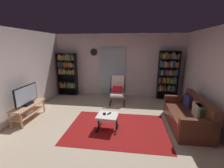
{
  "coord_description": "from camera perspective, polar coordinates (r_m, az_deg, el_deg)",
  "views": [
    {
      "loc": [
        0.6,
        -3.59,
        2.13
      ],
      "look_at": [
        0.01,
        0.9,
        0.98
      ],
      "focal_mm": 24.5,
      "sensor_mm": 36.0,
      "label": 1
    }
  ],
  "objects": [
    {
      "name": "glass_door_panel",
      "position": [
        6.56,
        0.12,
        4.78
      ],
      "size": [
        1.1,
        0.01,
        2.0
      ],
      "primitive_type": "cube",
      "color": "silver"
    },
    {
      "name": "bookshelf_near_tv",
      "position": [
        6.94,
        -16.26,
        4.32
      ],
      "size": [
        0.8,
        0.3,
        1.81
      ],
      "color": "black",
      "rests_on": "ground"
    },
    {
      "name": "ottoman",
      "position": [
        4.02,
        -1.69,
        -12.32
      ],
      "size": [
        0.55,
        0.52,
        0.4
      ],
      "color": "white",
      "rests_on": "ground"
    },
    {
      "name": "lounge_armchair",
      "position": [
        5.73,
        2.09,
        -1.93
      ],
      "size": [
        0.58,
        0.67,
        1.02
      ],
      "color": "black",
      "rests_on": "ground"
    },
    {
      "name": "bookshelf_near_sofa",
      "position": [
        6.5,
        20.12,
        3.66
      ],
      "size": [
        0.78,
        0.3,
        1.93
      ],
      "color": "black",
      "rests_on": "ground"
    },
    {
      "name": "tv_stand",
      "position": [
        5.15,
        -28.85,
        -8.43
      ],
      "size": [
        0.42,
        1.15,
        0.45
      ],
      "color": "tan",
      "rests_on": "ground"
    },
    {
      "name": "wall_left",
      "position": [
        4.94,
        -34.57,
        2.05
      ],
      "size": [
        0.06,
        6.0,
        2.6
      ],
      "primitive_type": "cube",
      "color": "silver",
      "rests_on": "ground"
    },
    {
      "name": "television",
      "position": [
        5.03,
        -29.3,
        -3.87
      ],
      "size": [
        0.2,
        0.92,
        0.57
      ],
      "color": "black",
      "rests_on": "tv_stand"
    },
    {
      "name": "cell_phone",
      "position": [
        4.03,
        -2.85,
        -11.07
      ],
      "size": [
        0.09,
        0.15,
        0.01
      ],
      "primitive_type": "cube",
      "rotation": [
        0.0,
        0.0,
        0.15
      ],
      "color": "black",
      "rests_on": "ottoman"
    },
    {
      "name": "area_rug",
      "position": [
        4.2,
        1.93,
        -16.18
      ],
      "size": [
        2.56,
        1.82,
        0.01
      ],
      "primitive_type": "cube",
      "color": "maroon",
      "rests_on": "ground"
    },
    {
      "name": "wall_back",
      "position": [
        6.57,
        2.23,
        6.98
      ],
      "size": [
        5.6,
        0.06,
        2.6
      ],
      "primitive_type": "cube",
      "color": "silver",
      "rests_on": "ground"
    },
    {
      "name": "ground_plane",
      "position": [
        4.21,
        -1.8,
        -16.12
      ],
      "size": [
        7.02,
        7.02,
        0.0
      ],
      "primitive_type": "plane",
      "color": "#C7B398"
    },
    {
      "name": "leather_sofa",
      "position": [
        4.62,
        26.6,
        -10.51
      ],
      "size": [
        0.81,
        1.72,
        0.83
      ],
      "color": "#5D2E1E",
      "rests_on": "ground"
    },
    {
      "name": "tv_remote",
      "position": [
        4.03,
        -1.02,
        -10.93
      ],
      "size": [
        0.1,
        0.15,
        0.02
      ],
      "primitive_type": "cube",
      "rotation": [
        0.0,
        0.0,
        -0.46
      ],
      "color": "black",
      "rests_on": "ottoman"
    },
    {
      "name": "wall_clock",
      "position": [
        6.62,
        -6.8,
        11.73
      ],
      "size": [
        0.29,
        0.03,
        0.29
      ],
      "color": "silver"
    }
  ]
}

